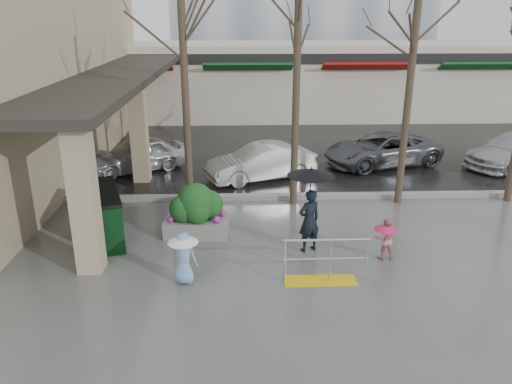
{
  "coord_description": "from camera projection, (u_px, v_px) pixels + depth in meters",
  "views": [
    {
      "loc": [
        -0.45,
        -10.9,
        5.63
      ],
      "look_at": [
        -0.05,
        1.07,
        1.3
      ],
      "focal_mm": 35.0,
      "sensor_mm": 36.0,
      "label": 1
    }
  ],
  "objects": [
    {
      "name": "child_blue",
      "position": [
        184.0,
        253.0,
        10.81
      ],
      "size": [
        0.67,
        0.67,
        1.19
      ],
      "rotation": [
        0.0,
        0.0,
        2.91
      ],
      "color": "#79A4D7",
      "rests_on": "ground"
    },
    {
      "name": "pillar_back",
      "position": [
        139.0,
        132.0,
        17.09
      ],
      "size": [
        0.55,
        0.55,
        3.5
      ],
      "primitive_type": "cube",
      "color": "tan",
      "rests_on": "ground"
    },
    {
      "name": "street_asphalt",
      "position": [
        246.0,
        103.0,
        32.84
      ],
      "size": [
        120.0,
        36.0,
        0.01
      ],
      "primitive_type": "cube",
      "color": "black",
      "rests_on": "ground"
    },
    {
      "name": "tree_west",
      "position": [
        182.0,
        33.0,
        13.76
      ],
      "size": [
        3.2,
        3.2,
        6.8
      ],
      "color": "#382B21",
      "rests_on": "ground"
    },
    {
      "name": "tree_midwest",
      "position": [
        298.0,
        27.0,
        13.81
      ],
      "size": [
        3.2,
        3.2,
        7.0
      ],
      "color": "#382B21",
      "rests_on": "ground"
    },
    {
      "name": "pillar_front",
      "position": [
        84.0,
        199.0,
        10.98
      ],
      "size": [
        0.55,
        0.55,
        3.5
      ],
      "primitive_type": "cube",
      "color": "tan",
      "rests_on": "ground"
    },
    {
      "name": "woman",
      "position": [
        310.0,
        202.0,
        12.08
      ],
      "size": [
        1.14,
        1.14,
        2.19
      ],
      "rotation": [
        0.0,
        0.0,
        3.58
      ],
      "color": "black",
      "rests_on": "ground"
    },
    {
      "name": "tree_mideast",
      "position": [
        414.0,
        41.0,
        14.04
      ],
      "size": [
        3.2,
        3.2,
        6.5
      ],
      "color": "#382B21",
      "rests_on": "ground"
    },
    {
      "name": "handrail",
      "position": [
        324.0,
        266.0,
        10.96
      ],
      "size": [
        1.9,
        0.5,
        1.03
      ],
      "color": "yellow",
      "rests_on": "ground"
    },
    {
      "name": "planter",
      "position": [
        196.0,
        211.0,
        13.15
      ],
      "size": [
        1.73,
        1.01,
        1.45
      ],
      "rotation": [
        0.0,
        0.0,
        -0.09
      ],
      "color": "slate",
      "rests_on": "ground"
    },
    {
      "name": "curb",
      "position": [
        254.0,
        197.0,
        15.9
      ],
      "size": [
        120.0,
        0.3,
        0.15
      ],
      "primitive_type": "cube",
      "color": "gray",
      "rests_on": "ground"
    },
    {
      "name": "ground",
      "position": [
        260.0,
        257.0,
        12.17
      ],
      "size": [
        120.0,
        120.0,
        0.0
      ],
      "primitive_type": "plane",
      "color": "#51514F",
      "rests_on": "ground"
    },
    {
      "name": "canopy_slab",
      "position": [
        121.0,
        70.0,
        18.3
      ],
      "size": [
        2.8,
        18.0,
        0.25
      ],
      "primitive_type": "cube",
      "color": "#2D2823",
      "rests_on": "pillar_front"
    },
    {
      "name": "near_building",
      "position": [
        3.0,
        60.0,
        18.04
      ],
      "size": [
        6.0,
        18.0,
        8.0
      ],
      "primitive_type": "cube",
      "color": "tan",
      "rests_on": "ground"
    },
    {
      "name": "child_pink",
      "position": [
        385.0,
        236.0,
        11.9
      ],
      "size": [
        0.58,
        0.58,
        1.04
      ],
      "rotation": [
        0.0,
        0.0,
        3.11
      ],
      "color": "#CC7C88",
      "rests_on": "ground"
    },
    {
      "name": "news_boxes",
      "position": [
        109.0,
        214.0,
        13.03
      ],
      "size": [
        1.26,
        2.43,
        1.33
      ],
      "rotation": [
        0.0,
        0.0,
        0.32
      ],
      "color": "#0B3215",
      "rests_on": "ground"
    },
    {
      "name": "storefront_row",
      "position": [
        282.0,
        79.0,
        28.43
      ],
      "size": [
        34.0,
        6.74,
        4.0
      ],
      "color": "beige",
      "rests_on": "ground"
    },
    {
      "name": "car_a",
      "position": [
        136.0,
        155.0,
        18.53
      ],
      "size": [
        3.95,
        3.1,
        1.26
      ],
      "primitive_type": "imported",
      "rotation": [
        0.0,
        0.0,
        -1.06
      ],
      "color": "silver",
      "rests_on": "ground"
    },
    {
      "name": "car_c",
      "position": [
        382.0,
        149.0,
        19.25
      ],
      "size": [
        4.94,
        3.31,
        1.26
      ],
      "primitive_type": "imported",
      "rotation": [
        0.0,
        0.0,
        -1.28
      ],
      "color": "#53565A",
      "rests_on": "ground"
    },
    {
      "name": "car_b",
      "position": [
        261.0,
        162.0,
        17.61
      ],
      "size": [
        4.05,
        2.63,
        1.26
      ],
      "primitive_type": "imported",
      "rotation": [
        0.0,
        0.0,
        -1.2
      ],
      "color": "silver",
      "rests_on": "ground"
    }
  ]
}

